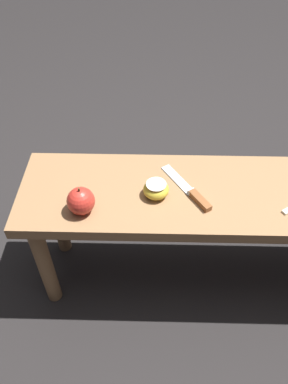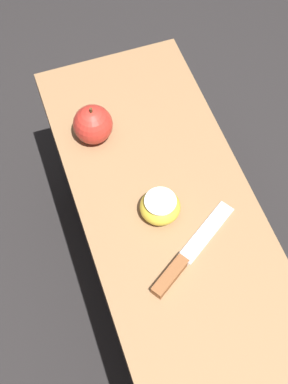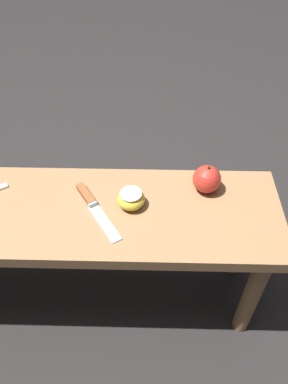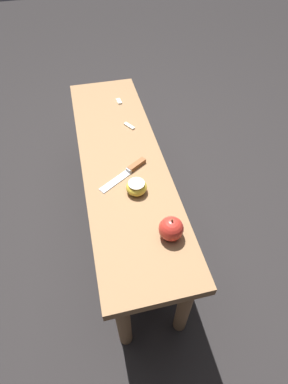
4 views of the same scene
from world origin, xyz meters
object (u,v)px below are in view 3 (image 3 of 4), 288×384
knife (92,203)px  apple_whole (207,179)px  wooden_bench (64,225)px  apple_cut (131,199)px

knife → apple_whole: size_ratio=2.27×
apple_whole → wooden_bench: bearing=12.1°
apple_whole → apple_cut: bearing=17.5°
knife → apple_whole: (-0.35, -0.07, 0.04)m
apple_whole → knife: bearing=12.0°
knife → wooden_bench: bearing=-110.6°
wooden_bench → apple_cut: bearing=-174.1°
wooden_bench → apple_whole: bearing=-167.9°
knife → apple_whole: apple_whole is taller
wooden_bench → apple_cut: apple_cut is taller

